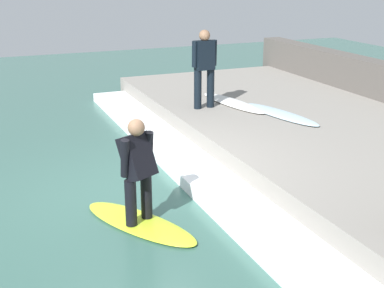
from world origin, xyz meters
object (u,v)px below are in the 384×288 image
(surfboard_riding, at_px, (140,223))
(surfer_waiting_far, at_px, (204,65))
(surfboard_spare, at_px, (281,114))
(surfer_riding, at_px, (138,166))
(surfboard_waiting_far, at_px, (233,103))

(surfboard_riding, relative_size, surfer_waiting_far, 1.24)
(surfer_waiting_far, bearing_deg, surfboard_riding, -124.98)
(surfboard_spare, bearing_deg, surfboard_riding, -145.87)
(surfer_waiting_far, height_order, surfboard_spare, surfer_waiting_far)
(surfboard_riding, xyz_separation_m, surfboard_spare, (3.62, 2.45, 0.48))
(surfboard_riding, distance_m, surfer_waiting_far, 4.55)
(surfer_riding, bearing_deg, surfboard_spare, 34.13)
(surfboard_waiting_far, height_order, surfboard_spare, same)
(surfboard_riding, height_order, surfboard_waiting_far, surfboard_waiting_far)
(surfer_waiting_far, bearing_deg, surfboard_spare, -44.87)
(surfer_riding, relative_size, surfer_waiting_far, 0.88)
(surfer_waiting_far, height_order, surfboard_waiting_far, surfer_waiting_far)
(surfboard_spare, bearing_deg, surfboard_waiting_far, 111.05)
(surfboard_waiting_far, bearing_deg, surfboard_riding, -131.30)
(surfer_riding, height_order, surfboard_waiting_far, surfer_riding)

